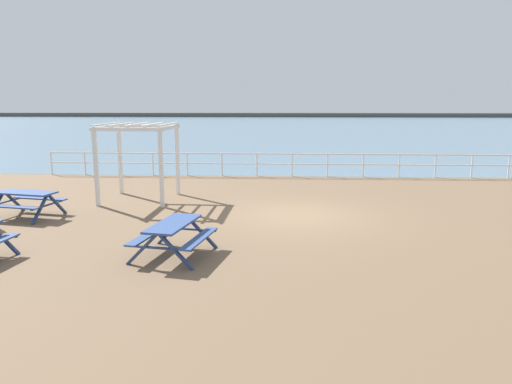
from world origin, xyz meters
TOP-DOWN VIEW (x-y plane):
  - ground_plane at (0.00, 0.00)m, footprint 30.00×24.00m
  - sea_band at (0.00, 52.75)m, footprint 142.00×90.00m
  - distant_shoreline at (0.00, 95.75)m, footprint 142.00×6.00m
  - seaward_railing at (0.00, 7.75)m, footprint 23.07×0.07m
  - picnic_table_near_left at (-2.92, -4.06)m, footprint 1.82×2.04m
  - picnic_table_near_right at (-8.19, -0.65)m, footprint 2.06×1.84m
  - lattice_pergola at (-5.50, 2.07)m, footprint 2.51×2.62m

SIDE VIEW (x-z plane):
  - ground_plane at x=0.00m, z-range -0.20..0.00m
  - sea_band at x=0.00m, z-range 0.00..0.00m
  - distant_shoreline at x=0.00m, z-range -0.90..0.90m
  - picnic_table_near_left at x=-2.92m, z-range 0.19..0.98m
  - picnic_table_near_right at x=-8.19m, z-range 0.19..0.98m
  - seaward_railing at x=0.00m, z-range 0.20..1.28m
  - lattice_pergola at x=-5.50m, z-range 0.65..3.35m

